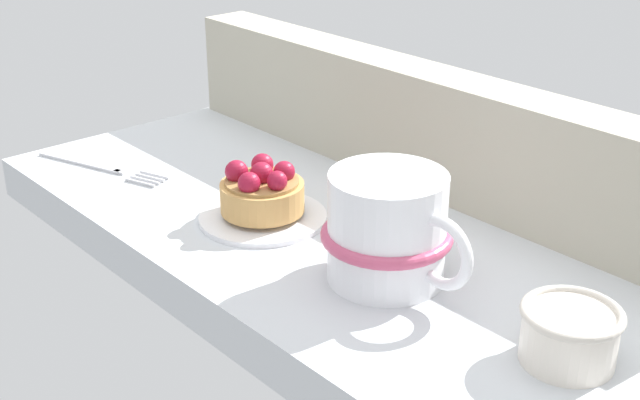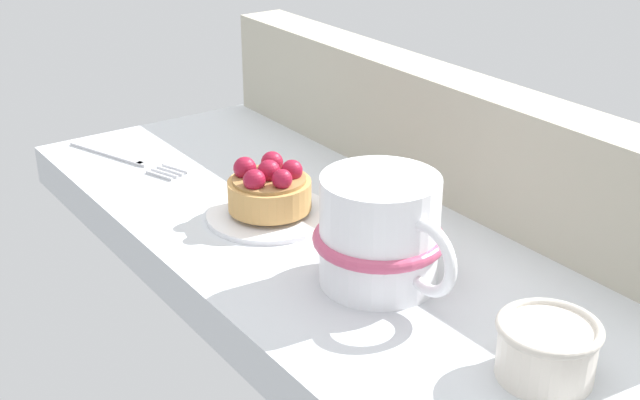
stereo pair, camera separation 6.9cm
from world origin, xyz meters
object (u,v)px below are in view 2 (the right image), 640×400
Objects in this scene: raspberry_tart at (269,188)px; coffee_mug at (381,233)px; dessert_fork at (126,158)px; sugar_bowl at (547,348)px; dessert_plate at (270,213)px.

coffee_mug is (14.56, 0.64, 1.45)cm from raspberry_tart.
dessert_fork is 50.05cm from sugar_bowl.
raspberry_tart is 20.53cm from dessert_fork.
dessert_plate is 1.69× the size of sugar_bowl.
dessert_plate reaches higher than dessert_fork.
coffee_mug reaches higher than sugar_bowl.
dessert_fork is 2.32× the size of sugar_bowl.
dessert_fork is at bearing -172.40° from sugar_bowl.
sugar_bowl reaches higher than dessert_fork.
dessert_fork is (-19.77, -4.94, -2.44)cm from raspberry_tart.
coffee_mug is 15.43cm from sugar_bowl.
sugar_bowl is (15.25, 1.04, -2.10)cm from coffee_mug.
sugar_bowl reaches higher than dessert_plate.
dessert_plate is 29.88cm from sugar_bowl.
sugar_bowl is at bearing 7.60° from dessert_fork.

